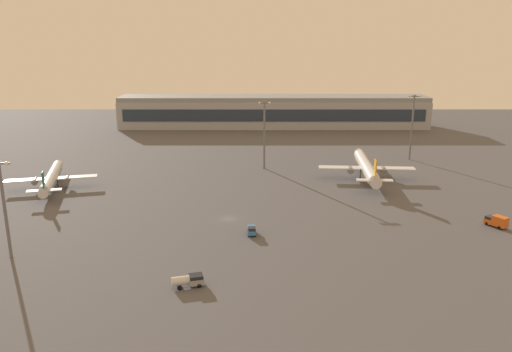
{
  "coord_description": "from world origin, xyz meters",
  "views": [
    {
      "loc": [
        7.46,
        -129.61,
        48.05
      ],
      "look_at": [
        7.0,
        28.79,
        4.0
      ],
      "focal_mm": 35.86,
      "sensor_mm": 36.0,
      "label": 1
    }
  ],
  "objects_px": {
    "airplane_far_stand": "(368,167)",
    "fuel_truck": "(190,280)",
    "catering_truck": "(498,221)",
    "apron_light_west": "(414,123)",
    "maintenance_van": "(253,230)",
    "apron_light_central": "(266,131)",
    "airplane_taxiway_distant": "(53,178)",
    "apron_light_east": "(6,202)"
  },
  "relations": [
    {
      "from": "apron_light_west",
      "to": "maintenance_van",
      "type": "bearing_deg",
      "value": -128.17
    },
    {
      "from": "airplane_taxiway_distant",
      "to": "apron_light_east",
      "type": "bearing_deg",
      "value": -91.83
    },
    {
      "from": "airplane_taxiway_distant",
      "to": "apron_light_west",
      "type": "relative_size",
      "value": 1.41
    },
    {
      "from": "catering_truck",
      "to": "apron_light_west",
      "type": "xyz_separation_m",
      "value": [
        -1.13,
        73.63,
        13.07
      ]
    },
    {
      "from": "fuel_truck",
      "to": "apron_light_central",
      "type": "height_order",
      "value": "apron_light_central"
    },
    {
      "from": "airplane_far_stand",
      "to": "apron_light_east",
      "type": "xyz_separation_m",
      "value": [
        -92.54,
        -64.49,
        8.85
      ]
    },
    {
      "from": "apron_light_east",
      "to": "apron_light_west",
      "type": "distance_m",
      "value": 148.05
    },
    {
      "from": "fuel_truck",
      "to": "apron_light_west",
      "type": "bearing_deg",
      "value": 130.19
    },
    {
      "from": "airplane_taxiway_distant",
      "to": "apron_light_west",
      "type": "distance_m",
      "value": 133.28
    },
    {
      "from": "maintenance_van",
      "to": "airplane_far_stand",
      "type": "bearing_deg",
      "value": -131.05
    },
    {
      "from": "airplane_taxiway_distant",
      "to": "apron_light_east",
      "type": "distance_m",
      "value": 54.95
    },
    {
      "from": "airplane_taxiway_distant",
      "to": "apron_light_west",
      "type": "bearing_deg",
      "value": 3.54
    },
    {
      "from": "maintenance_van",
      "to": "apron_light_west",
      "type": "height_order",
      "value": "apron_light_west"
    },
    {
      "from": "apron_light_central",
      "to": "apron_light_east",
      "type": "xyz_separation_m",
      "value": [
        -57.67,
        -78.42,
        -1.33
      ]
    },
    {
      "from": "catering_truck",
      "to": "maintenance_van",
      "type": "relative_size",
      "value": 1.41
    },
    {
      "from": "catering_truck",
      "to": "apron_light_east",
      "type": "relative_size",
      "value": 0.27
    },
    {
      "from": "airplane_far_stand",
      "to": "apron_light_central",
      "type": "bearing_deg",
      "value": 161.8
    },
    {
      "from": "fuel_truck",
      "to": "maintenance_van",
      "type": "relative_size",
      "value": 1.56
    },
    {
      "from": "airplane_taxiway_distant",
      "to": "apron_light_central",
      "type": "distance_m",
      "value": 74.18
    },
    {
      "from": "airplane_far_stand",
      "to": "apron_light_central",
      "type": "distance_m",
      "value": 38.91
    },
    {
      "from": "catering_truck",
      "to": "apron_light_east",
      "type": "xyz_separation_m",
      "value": [
        -116.77,
        -18.8,
        11.34
      ]
    },
    {
      "from": "fuel_truck",
      "to": "maintenance_van",
      "type": "xyz_separation_m",
      "value": [
        12.11,
        27.06,
        -0.19
      ]
    },
    {
      "from": "catering_truck",
      "to": "apron_light_east",
      "type": "bearing_deg",
      "value": 156.04
    },
    {
      "from": "apron_light_central",
      "to": "apron_light_west",
      "type": "height_order",
      "value": "apron_light_west"
    },
    {
      "from": "catering_truck",
      "to": "maintenance_van",
      "type": "bearing_deg",
      "value": 151.72
    },
    {
      "from": "airplane_taxiway_distant",
      "to": "apron_light_west",
      "type": "height_order",
      "value": "apron_light_west"
    },
    {
      "from": "apron_light_central",
      "to": "apron_light_west",
      "type": "bearing_deg",
      "value": 13.59
    },
    {
      "from": "airplane_far_stand",
      "to": "fuel_truck",
      "type": "distance_m",
      "value": 93.37
    },
    {
      "from": "airplane_far_stand",
      "to": "catering_truck",
      "type": "bearing_deg",
      "value": -58.48
    },
    {
      "from": "airplane_taxiway_distant",
      "to": "airplane_far_stand",
      "type": "height_order",
      "value": "airplane_far_stand"
    },
    {
      "from": "airplane_taxiway_distant",
      "to": "catering_truck",
      "type": "xyz_separation_m",
      "value": [
        127.95,
        -34.17,
        -1.97
      ]
    },
    {
      "from": "catering_truck",
      "to": "maintenance_van",
      "type": "xyz_separation_m",
      "value": [
        -63.23,
        -5.35,
        -0.4
      ]
    },
    {
      "from": "fuel_truck",
      "to": "maintenance_van",
      "type": "distance_m",
      "value": 29.64
    },
    {
      "from": "airplane_far_stand",
      "to": "maintenance_van",
      "type": "bearing_deg",
      "value": -123.8
    },
    {
      "from": "airplane_far_stand",
      "to": "catering_truck",
      "type": "height_order",
      "value": "airplane_far_stand"
    },
    {
      "from": "maintenance_van",
      "to": "apron_light_central",
      "type": "height_order",
      "value": "apron_light_central"
    },
    {
      "from": "airplane_taxiway_distant",
      "to": "maintenance_van",
      "type": "relative_size",
      "value": 8.49
    },
    {
      "from": "airplane_far_stand",
      "to": "catering_truck",
      "type": "xyz_separation_m",
      "value": [
        24.23,
        -45.68,
        -2.49
      ]
    },
    {
      "from": "airplane_taxiway_distant",
      "to": "fuel_truck",
      "type": "distance_m",
      "value": 84.88
    },
    {
      "from": "airplane_far_stand",
      "to": "fuel_truck",
      "type": "relative_size",
      "value": 6.34
    },
    {
      "from": "airplane_taxiway_distant",
      "to": "fuel_truck",
      "type": "xyz_separation_m",
      "value": [
        52.61,
        -66.58,
        -2.18
      ]
    },
    {
      "from": "fuel_truck",
      "to": "apron_light_west",
      "type": "xyz_separation_m",
      "value": [
        74.21,
        106.04,
        13.29
      ]
    }
  ]
}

